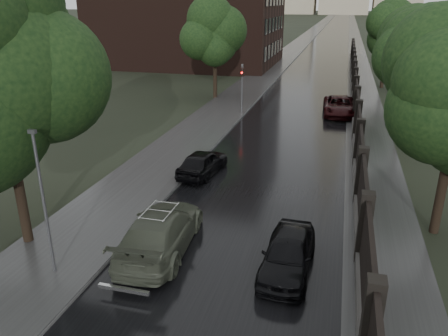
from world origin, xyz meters
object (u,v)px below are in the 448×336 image
traffic_light (242,84)px  car_right_near (288,253)px  tree_right_c (388,39)px  car_right_far (340,106)px  tree_right_b (409,62)px  lamp_post (44,204)px  tree_left_far (215,41)px  volga_sedan (160,231)px  hatchback_left (203,162)px

traffic_light → car_right_near: 22.24m
tree_right_c → car_right_far: 14.63m
tree_right_b → lamp_post: 24.33m
tree_left_far → tree_right_b: tree_left_far is taller
tree_left_far → tree_right_b: bearing=-27.3°
lamp_post → car_right_near: 8.13m
tree_right_b → volga_sedan: 21.10m
tree_right_b → volga_sedan: tree_right_b is taller
traffic_light → hatchback_left: size_ratio=1.01×
hatchback_left → car_right_near: bearing=132.6°
tree_right_b → volga_sedan: size_ratio=1.29×
tree_right_b → car_right_far: (-4.10, 4.60, -4.21)m
tree_right_c → traffic_light: bearing=-128.2°
hatchback_left → lamp_post: bearing=85.6°
tree_right_b → hatchback_left: 15.68m
traffic_light → hatchback_left: 13.63m
tree_right_c → volga_sedan: 37.69m
traffic_light → car_right_far: size_ratio=0.75×
car_right_far → lamp_post: bearing=-113.2°
car_right_near → car_right_far: car_right_far is taller
tree_left_far → volga_sedan: size_ratio=1.35×
tree_right_c → car_right_near: (-5.35, -36.22, -4.26)m
volga_sedan → car_right_far: volga_sedan is taller
tree_right_b → car_right_far: bearing=131.7°
tree_left_far → traffic_light: (3.70, -5.01, -2.84)m
hatchback_left → car_right_far: car_right_far is taller
tree_right_b → traffic_light: bearing=165.8°
tree_right_b → car_right_far: size_ratio=1.31×
tree_right_c → traffic_light: (-11.80, -15.01, -2.55)m
tree_right_c → car_right_far: bearing=-107.0°
tree_right_c → volga_sedan: size_ratio=1.29×
lamp_post → volga_sedan: (2.86, 2.41, -1.88)m
tree_right_b → tree_left_far: bearing=152.7°
tree_left_far → hatchback_left: bearing=-75.9°
lamp_post → car_right_far: size_ratio=0.96×
lamp_post → volga_sedan: 4.18m
traffic_light → tree_right_b: bearing=-14.2°
tree_right_c → volga_sedan: (-10.04, -36.09, -4.16)m
car_right_near → car_right_far: 22.86m
volga_sedan → car_right_far: size_ratio=1.02×
tree_right_b → car_right_near: tree_right_b is taller
tree_right_c → car_right_near: 36.86m
tree_right_b → traffic_light: 12.44m
volga_sedan → lamp_post: bearing=35.7°
hatchback_left → traffic_light: bearing=-78.7°
tree_left_far → tree_right_b: 17.45m
tree_right_b → lamp_post: size_ratio=1.37×
tree_left_far → car_right_near: tree_left_far is taller
tree_left_far → car_right_far: (11.40, -3.40, -4.50)m
lamp_post → traffic_light: lamp_post is taller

